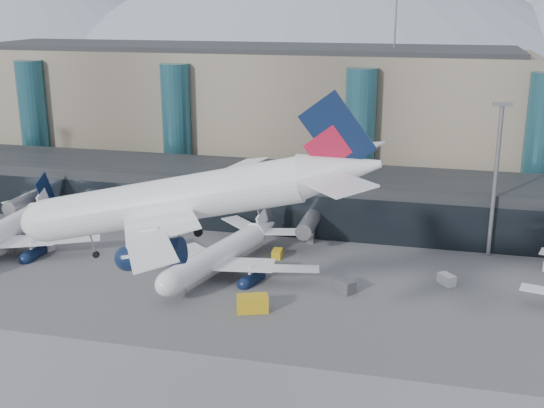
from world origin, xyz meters
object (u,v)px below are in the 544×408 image
(lightmast_mid, at_px, (496,172))
(veh_f, at_px, (18,232))
(veh_b, at_px, (277,254))
(jet_parked_mid, at_px, (228,244))
(hero_jet, at_px, (204,186))
(veh_a, at_px, (45,245))
(veh_c, at_px, (344,285))
(veh_g, at_px, (447,279))
(jet_parked_left, at_px, (7,223))
(veh_h, at_px, (253,304))

(lightmast_mid, height_order, veh_f, lightmast_mid)
(veh_b, bearing_deg, jet_parked_mid, 131.67)
(hero_jet, height_order, veh_a, hero_jet)
(veh_b, distance_m, veh_c, 16.72)
(lightmast_mid, height_order, veh_a, lightmast_mid)
(jet_parked_mid, distance_m, veh_g, 33.96)
(hero_jet, distance_m, veh_c, 40.90)
(jet_parked_left, height_order, jet_parked_mid, jet_parked_left)
(jet_parked_mid, bearing_deg, veh_h, -135.55)
(veh_b, distance_m, veh_h, 20.60)
(veh_g, bearing_deg, veh_b, -138.52)
(jet_parked_mid, distance_m, veh_a, 33.07)
(lightmast_mid, xyz_separation_m, veh_h, (-32.64, -30.00, -13.26))
(veh_f, bearing_deg, jet_parked_mid, -119.37)
(veh_f, bearing_deg, veh_c, -121.62)
(veh_h, bearing_deg, lightmast_mid, 21.94)
(veh_a, bearing_deg, hero_jet, -29.84)
(jet_parked_left, relative_size, veh_a, 11.71)
(veh_c, bearing_deg, veh_f, -146.97)
(veh_a, bearing_deg, veh_c, 6.04)
(jet_parked_left, relative_size, jet_parked_mid, 1.07)
(lightmast_mid, distance_m, hero_jet, 61.93)
(veh_f, relative_size, veh_g, 1.40)
(hero_jet, xyz_separation_m, veh_f, (-50.44, 41.85, -22.90))
(veh_g, xyz_separation_m, veh_h, (-25.84, -15.86, 0.37))
(veh_b, height_order, veh_g, veh_g)
(veh_a, xyz_separation_m, veh_b, (39.42, 5.81, -0.16))
(hero_jet, xyz_separation_m, veh_c, (9.66, 32.41, -23.01))
(jet_parked_left, bearing_deg, veh_b, -83.40)
(lightmast_mid, bearing_deg, jet_parked_mid, -158.86)
(lightmast_mid, xyz_separation_m, hero_jet, (-31.02, -52.75, 9.54))
(veh_a, height_order, veh_b, veh_a)
(veh_c, bearing_deg, jet_parked_mid, -151.66)
(veh_a, relative_size, veh_c, 0.91)
(veh_a, xyz_separation_m, veh_h, (40.83, -14.74, 0.30))
(jet_parked_left, height_order, veh_b, jet_parked_left)
(veh_c, distance_m, veh_f, 60.84)
(hero_jet, height_order, veh_c, hero_jet)
(veh_c, distance_m, veh_h, 14.85)
(jet_parked_left, relative_size, veh_f, 9.54)
(jet_parked_left, distance_m, veh_g, 73.41)
(lightmast_mid, height_order, veh_g, lightmast_mid)
(jet_parked_mid, relative_size, veh_c, 9.95)
(jet_parked_mid, xyz_separation_m, veh_a, (-32.91, 0.42, -3.23))
(jet_parked_mid, bearing_deg, veh_b, -30.80)
(lightmast_mid, relative_size, hero_jet, 0.67)
(hero_jet, relative_size, veh_g, 14.29)
(lightmast_mid, xyz_separation_m, veh_b, (-34.05, -9.46, -13.72))
(jet_parked_left, height_order, veh_a, jet_parked_left)
(veh_b, bearing_deg, veh_a, 96.32)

